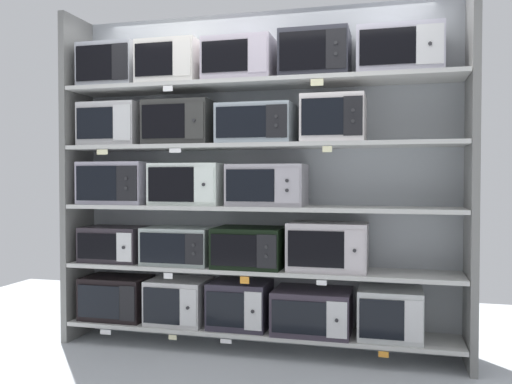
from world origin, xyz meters
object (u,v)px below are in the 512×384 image
at_px(microwave_5, 115,244).
at_px(microwave_9, 117,183).
at_px(microwave_3, 313,311).
at_px(microwave_10, 189,184).
at_px(microwave_4, 390,313).
at_px(microwave_14, 257,125).
at_px(microwave_13, 181,123).
at_px(microwave_11, 267,185).
at_px(microwave_16, 112,67).
at_px(microwave_0, 117,297).
at_px(microwave_15, 334,120).
at_px(microwave_20, 400,52).
at_px(microwave_17, 173,65).
at_px(microwave_1, 179,301).
at_px(microwave_19, 315,56).
at_px(microwave_8, 328,246).
at_px(microwave_6, 179,246).
at_px(microwave_18, 241,61).
at_px(microwave_7, 250,247).
at_px(microwave_12, 114,125).
at_px(microwave_2, 240,304).

relative_size(microwave_5, microwave_9, 0.90).
distance_m(microwave_3, microwave_10, 1.30).
relative_size(microwave_3, microwave_4, 1.26).
relative_size(microwave_5, microwave_14, 0.89).
bearing_deg(microwave_3, microwave_13, -180.00).
distance_m(microwave_3, microwave_11, 0.96).
bearing_deg(microwave_16, microwave_4, 0.00).
xyz_separation_m(microwave_0, microwave_15, (1.69, -0.00, 1.35)).
height_order(microwave_11, microwave_20, microwave_20).
relative_size(microwave_11, microwave_13, 1.10).
height_order(microwave_16, microwave_17, microwave_16).
relative_size(microwave_3, microwave_17, 1.19).
relative_size(microwave_9, microwave_13, 1.05).
bearing_deg(microwave_1, microwave_10, -0.03).
distance_m(microwave_3, microwave_14, 1.40).
bearing_deg(microwave_5, microwave_13, -0.01).
bearing_deg(microwave_11, microwave_19, -0.03).
relative_size(microwave_1, microwave_10, 0.82).
bearing_deg(microwave_8, microwave_15, -0.19).
xyz_separation_m(microwave_6, microwave_19, (1.03, 0.00, 1.37)).
distance_m(microwave_9, microwave_14, 1.20).
distance_m(microwave_15, microwave_16, 1.78).
bearing_deg(microwave_15, microwave_18, 179.98).
xyz_separation_m(microwave_7, microwave_20, (1.05, 0.00, 1.36)).
distance_m(microwave_7, microwave_16, 1.76).
distance_m(microwave_16, microwave_20, 2.16).
xyz_separation_m(microwave_5, microwave_12, (-0.00, 0.00, 0.93)).
xyz_separation_m(microwave_4, microwave_12, (-2.10, 0.00, 1.34)).
bearing_deg(microwave_10, microwave_13, 179.80).
bearing_deg(microwave_10, microwave_0, 179.98).
distance_m(microwave_7, microwave_8, 0.57).
distance_m(microwave_0, microwave_10, 1.08).
bearing_deg(microwave_8, microwave_3, -179.99).
distance_m(microwave_14, microwave_20, 1.10).
relative_size(microwave_9, microwave_15, 1.23).
bearing_deg(microwave_2, microwave_20, -0.00).
relative_size(microwave_6, microwave_7, 1.04).
bearing_deg(microwave_20, microwave_14, -179.99).
bearing_deg(microwave_17, microwave_8, 0.00).
height_order(microwave_1, microwave_6, microwave_6).
height_order(microwave_1, microwave_2, microwave_2).
xyz_separation_m(microwave_16, microwave_20, (2.16, 0.00, -0.01)).
distance_m(microwave_14, microwave_16, 1.26).
bearing_deg(microwave_6, microwave_15, 0.01).
relative_size(microwave_2, microwave_17, 0.94).
height_order(microwave_8, microwave_12, microwave_12).
relative_size(microwave_9, microwave_10, 0.99).
height_order(microwave_15, microwave_18, microwave_18).
relative_size(microwave_6, microwave_19, 1.08).
relative_size(microwave_7, microwave_9, 0.95).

